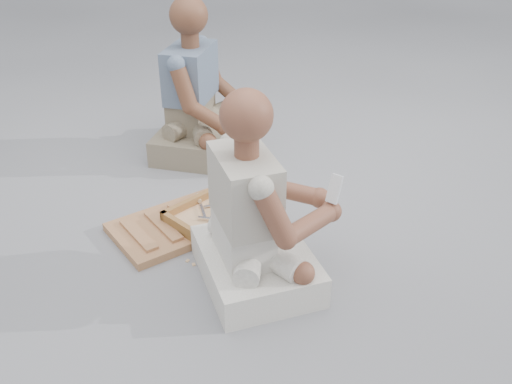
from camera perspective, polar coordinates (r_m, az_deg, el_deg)
ground at (r=2.68m, az=3.48°, el=-6.01°), size 60.00×60.00×0.00m
carved_panel at (r=2.85m, az=-7.95°, el=-3.36°), size 0.61×0.41×0.04m
tool_tray at (r=2.83m, az=-3.52°, el=-2.30°), size 0.53×0.45×0.06m
chisel_0 at (r=2.92m, az=-2.17°, el=-0.91°), size 0.22×0.07×0.02m
chisel_1 at (r=2.93m, az=-5.69°, el=-0.83°), size 0.09×0.21×0.02m
chisel_2 at (r=2.75m, az=-1.44°, el=-3.00°), size 0.14×0.19×0.02m
chisel_3 at (r=2.94m, az=-3.55°, el=-0.81°), size 0.15×0.18×0.02m
chisel_4 at (r=2.91m, az=-1.70°, el=-1.00°), size 0.20×0.12×0.02m
chisel_5 at (r=2.89m, az=-0.65°, el=-1.25°), size 0.22×0.07×0.02m
chisel_6 at (r=2.75m, az=-2.56°, el=-2.90°), size 0.16×0.17×0.02m
chisel_7 at (r=2.85m, az=-4.07°, el=-1.62°), size 0.09×0.21×0.02m
chisel_8 at (r=2.73m, az=-1.45°, el=-3.21°), size 0.11×0.20×0.02m
chisel_9 at (r=2.83m, az=-2.19°, el=-2.08°), size 0.09×0.21×0.02m
wood_chip_0 at (r=2.75m, az=-3.93°, el=-4.86°), size 0.02×0.02×0.00m
wood_chip_1 at (r=2.99m, az=1.97°, el=-1.71°), size 0.02×0.02×0.00m
wood_chip_2 at (r=2.77m, az=-6.52°, el=-4.71°), size 0.02×0.02×0.00m
wood_chip_3 at (r=2.83m, az=-5.25°, el=-3.88°), size 0.02×0.02×0.00m
wood_chip_4 at (r=2.93m, az=-5.68°, el=-2.49°), size 0.02×0.02×0.00m
wood_chip_5 at (r=2.64m, az=-6.86°, el=-6.84°), size 0.02×0.02×0.00m
wood_chip_6 at (r=3.12m, az=-0.03°, el=-0.20°), size 0.02×0.02×0.00m
wood_chip_7 at (r=2.95m, az=-2.81°, el=-2.15°), size 0.02×0.02×0.00m
wood_chip_8 at (r=2.74m, az=-1.16°, el=-4.95°), size 0.02×0.02×0.00m
wood_chip_9 at (r=2.97m, az=1.47°, el=-1.94°), size 0.02×0.02×0.00m
wood_chip_10 at (r=3.16m, az=-4.47°, el=0.17°), size 0.02×0.02×0.00m
wood_chip_11 at (r=2.61m, az=-6.25°, el=-7.21°), size 0.02×0.02×0.00m
wood_chip_12 at (r=2.70m, az=-1.02°, el=-5.65°), size 0.02×0.02×0.00m
craftsman at (r=2.35m, az=-0.07°, el=-2.99°), size 0.65×0.66×0.87m
companion at (r=3.49m, az=-5.81°, el=8.83°), size 0.77×0.76×0.94m
mobile_phone at (r=2.35m, az=7.86°, el=0.33°), size 0.07×0.06×0.12m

